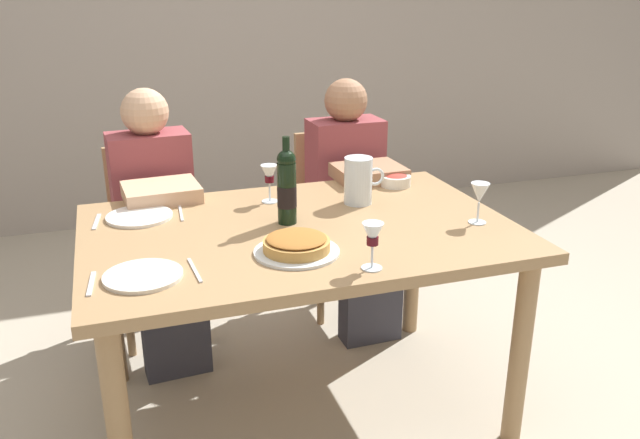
# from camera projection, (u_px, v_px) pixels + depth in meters

# --- Properties ---
(ground_plane) EXTENTS (8.00, 8.00, 0.00)m
(ground_plane) POSITION_uv_depth(u_px,v_px,m) (302.00, 407.00, 2.56)
(ground_plane) COLOR #B2A893
(back_wall) EXTENTS (8.00, 0.10, 2.80)m
(back_wall) POSITION_uv_depth(u_px,v_px,m) (192.00, 10.00, 4.22)
(back_wall) COLOR #A3998E
(back_wall) RESTS_ON ground
(dining_table) EXTENTS (1.50, 1.00, 0.76)m
(dining_table) POSITION_uv_depth(u_px,v_px,m) (300.00, 251.00, 2.33)
(dining_table) COLOR #9E7A51
(dining_table) RESTS_ON ground
(wine_bottle) EXTENTS (0.07, 0.07, 0.31)m
(wine_bottle) POSITION_uv_depth(u_px,v_px,m) (287.00, 187.00, 2.29)
(wine_bottle) COLOR black
(wine_bottle) RESTS_ON dining_table
(water_pitcher) EXTENTS (0.16, 0.11, 0.18)m
(water_pitcher) POSITION_uv_depth(u_px,v_px,m) (358.00, 183.00, 2.52)
(water_pitcher) COLOR silver
(water_pitcher) RESTS_ON dining_table
(baked_tart) EXTENTS (0.28, 0.28, 0.06)m
(baked_tart) POSITION_uv_depth(u_px,v_px,m) (297.00, 245.00, 2.07)
(baked_tart) COLOR silver
(baked_tart) RESTS_ON dining_table
(salad_bowl) EXTENTS (0.13, 0.13, 0.05)m
(salad_bowl) POSITION_uv_depth(u_px,v_px,m) (396.00, 180.00, 2.75)
(salad_bowl) COLOR silver
(salad_bowl) RESTS_ON dining_table
(wine_glass_left_diner) EXTENTS (0.07, 0.07, 0.15)m
(wine_glass_left_diner) POSITION_uv_depth(u_px,v_px,m) (269.00, 176.00, 2.52)
(wine_glass_left_diner) COLOR silver
(wine_glass_left_diner) RESTS_ON dining_table
(wine_glass_right_diner) EXTENTS (0.07, 0.07, 0.15)m
(wine_glass_right_diner) POSITION_uv_depth(u_px,v_px,m) (373.00, 237.00, 1.93)
(wine_glass_right_diner) COLOR silver
(wine_glass_right_diner) RESTS_ON dining_table
(wine_glass_centre) EXTENTS (0.07, 0.07, 0.15)m
(wine_glass_centre) POSITION_uv_depth(u_px,v_px,m) (480.00, 195.00, 2.30)
(wine_glass_centre) COLOR silver
(wine_glass_centre) RESTS_ON dining_table
(dinner_plate_left_setting) EXTENTS (0.24, 0.24, 0.01)m
(dinner_plate_left_setting) POSITION_uv_depth(u_px,v_px,m) (139.00, 216.00, 2.38)
(dinner_plate_left_setting) COLOR white
(dinner_plate_left_setting) RESTS_ON dining_table
(dinner_plate_right_setting) EXTENTS (0.23, 0.23, 0.01)m
(dinner_plate_right_setting) POSITION_uv_depth(u_px,v_px,m) (143.00, 276.00, 1.90)
(dinner_plate_right_setting) COLOR silver
(dinner_plate_right_setting) RESTS_ON dining_table
(fork_left_setting) EXTENTS (0.03, 0.16, 0.00)m
(fork_left_setting) POSITION_uv_depth(u_px,v_px,m) (97.00, 222.00, 2.34)
(fork_left_setting) COLOR silver
(fork_left_setting) RESTS_ON dining_table
(knife_left_setting) EXTENTS (0.02, 0.18, 0.00)m
(knife_left_setting) POSITION_uv_depth(u_px,v_px,m) (181.00, 213.00, 2.43)
(knife_left_setting) COLOR silver
(knife_left_setting) RESTS_ON dining_table
(knife_right_setting) EXTENTS (0.02, 0.18, 0.00)m
(knife_right_setting) POSITION_uv_depth(u_px,v_px,m) (195.00, 270.00, 1.95)
(knife_right_setting) COLOR silver
(knife_right_setting) RESTS_ON dining_table
(spoon_right_setting) EXTENTS (0.03, 0.16, 0.00)m
(spoon_right_setting) POSITION_uv_depth(u_px,v_px,m) (91.00, 284.00, 1.86)
(spoon_right_setting) COLOR silver
(spoon_right_setting) RESTS_ON dining_table
(chair_left) EXTENTS (0.43, 0.43, 0.87)m
(chair_left) POSITION_uv_depth(u_px,v_px,m) (153.00, 228.00, 3.03)
(chair_left) COLOR #9E7A51
(chair_left) RESTS_ON ground
(diner_left) EXTENTS (0.35, 0.52, 1.16)m
(diner_left) POSITION_uv_depth(u_px,v_px,m) (158.00, 220.00, 2.78)
(diner_left) COLOR #8E3D42
(diner_left) RESTS_ON ground
(chair_right) EXTENTS (0.41, 0.41, 0.87)m
(chair_right) POSITION_uv_depth(u_px,v_px,m) (336.00, 208.00, 3.29)
(chair_right) COLOR #9E7A51
(chair_right) RESTS_ON ground
(diner_right) EXTENTS (0.34, 0.51, 1.16)m
(diner_right) POSITION_uv_depth(u_px,v_px,m) (354.00, 199.00, 3.04)
(diner_right) COLOR #8E3D42
(diner_right) RESTS_ON ground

